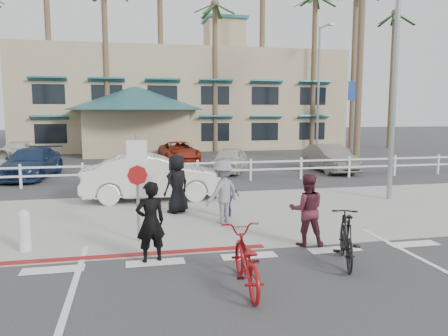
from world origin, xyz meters
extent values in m
plane|color=#333335|center=(0.00, 0.00, 0.00)|extent=(140.00, 140.00, 0.00)
cube|color=#333335|center=(0.00, -2.00, 0.00)|extent=(12.00, 16.00, 0.01)
cube|color=gray|center=(0.00, 4.50, 0.01)|extent=(22.00, 7.00, 0.01)
cube|color=#333335|center=(0.00, 8.50, 0.00)|extent=(40.00, 5.00, 0.01)
cube|color=#333335|center=(0.00, 18.00, 0.00)|extent=(50.00, 16.00, 0.01)
cube|color=maroon|center=(-3.00, 1.20, 0.01)|extent=(7.00, 0.25, 0.02)
imported|color=maroon|center=(-0.52, -1.04, 0.53)|extent=(0.83, 2.05, 1.06)
imported|color=black|center=(-2.08, 0.71, 0.85)|extent=(0.70, 0.55, 1.70)
imported|color=black|center=(1.80, -0.27, 0.55)|extent=(1.13, 1.91, 1.11)
imported|color=#4F1E28|center=(1.52, 1.09, 0.85)|extent=(0.95, 0.81, 1.69)
imported|color=gray|center=(0.03, 3.50, 0.88)|extent=(1.31, 1.19, 1.76)
imported|color=navy|center=(0.30, 4.13, 0.62)|extent=(0.74, 0.33, 1.25)
imported|color=black|center=(-1.08, 5.01, 0.90)|extent=(1.05, 0.99, 1.80)
imported|color=silver|center=(-1.70, 7.21, 0.81)|extent=(4.91, 1.73, 1.62)
imported|color=beige|center=(-8.72, 15.12, 0.64)|extent=(2.26, 4.66, 1.28)
imported|color=#132649|center=(-7.01, 13.56, 0.69)|extent=(2.56, 4.99, 1.38)
imported|color=beige|center=(2.49, 13.45, 0.64)|extent=(2.91, 4.02, 1.27)
imported|color=#67645C|center=(7.61, 12.58, 0.69)|extent=(1.47, 4.21, 1.39)
imported|color=silver|center=(-9.04, 19.36, 0.62)|extent=(1.93, 4.36, 1.24)
imported|color=maroon|center=(0.50, 18.69, 0.61)|extent=(2.42, 4.58, 1.23)
camera|label=1|loc=(-2.44, -8.17, 3.12)|focal=35.00mm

